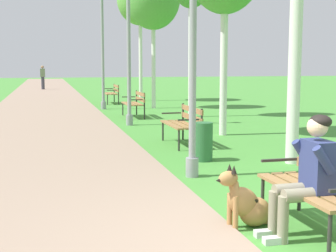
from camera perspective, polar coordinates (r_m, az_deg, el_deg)
The scene contains 13 objects.
ground_plane at distance 4.80m, azimuth 14.60°, elevation -14.24°, with size 120.00×120.00×0.00m, color #478E38.
paved_path at distance 27.94m, azimuth -14.40°, elevation 3.61°, with size 3.91×60.00×0.04m, color gray.
park_bench_near at distance 5.27m, azimuth 17.47°, elevation -6.52°, with size 0.55×1.50×0.85m.
park_bench_mid at distance 10.37m, azimuth 1.88°, elevation 0.54°, with size 0.55×1.50×0.85m.
park_bench_far at distance 15.84m, azimuth -3.96°, elevation 2.89°, with size 0.55×1.50×0.85m.
park_bench_furthest at distance 21.50m, azimuth -6.66°, elevation 4.04°, with size 0.55×1.50×0.85m.
person_seated_on_near_bench at distance 5.02m, azimuth 16.31°, elevation -5.20°, with size 0.74×0.49×1.25m.
dog_shepherd at distance 5.27m, azimuth 9.37°, elevation -9.13°, with size 0.83×0.34×0.71m.
lamp_post_near at distance 7.33m, azimuth 2.98°, elevation 9.33°, with size 0.24×0.24×3.85m.
lamp_post_mid at distance 13.72m, azimuth -4.70°, elevation 9.61°, with size 0.24×0.24×4.42m.
lamp_post_far at distance 18.78m, azimuth -7.80°, elevation 9.24°, with size 0.24×0.24×4.60m.
litter_bin at distance 8.71m, azimuth 4.15°, elevation -1.87°, with size 0.36×0.36×0.70m, color #2D6638.
pedestrian_distant at distance 33.78m, azimuth -14.68°, elevation 5.61°, with size 0.32×0.22×1.65m.
Camera 1 is at (-2.19, -3.89, 1.75)m, focal length 51.22 mm.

